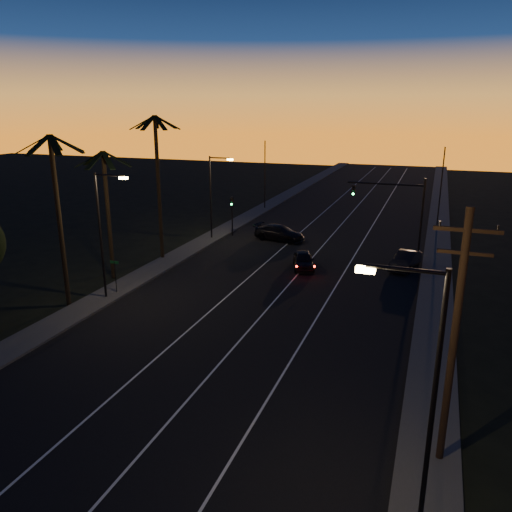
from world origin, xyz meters
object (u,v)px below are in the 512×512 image
at_px(signal_mast, 397,201).
at_px(utility_pole, 455,336).
at_px(lead_car, 303,260).
at_px(right_car, 406,260).
at_px(cross_car, 280,233).

bearing_deg(signal_mast, utility_pole, -81.53).
distance_m(signal_mast, lead_car, 11.42).
xyz_separation_m(utility_pole, lead_car, (-11.12, 21.65, -4.59)).
distance_m(utility_pole, right_car, 24.98).
distance_m(utility_pole, cross_car, 34.05).
bearing_deg(cross_car, utility_pole, -62.12).
bearing_deg(lead_car, signal_mast, 51.44).
height_order(utility_pole, lead_car, utility_pole).
xyz_separation_m(signal_mast, cross_car, (-11.32, -0.16, -4.00)).
relative_size(signal_mast, cross_car, 1.26).
height_order(utility_pole, cross_car, utility_pole).
height_order(lead_car, cross_car, cross_car).
distance_m(lead_car, cross_car, 9.42).
distance_m(signal_mast, cross_car, 12.00).
bearing_deg(signal_mast, right_car, -74.88).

